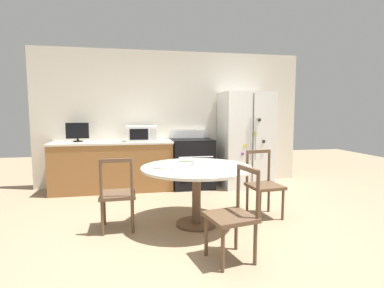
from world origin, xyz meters
name	(u,v)px	position (x,y,z in m)	size (l,w,h in m)	color
ground_plane	(202,236)	(0.00, 0.00, 0.00)	(14.00, 14.00, 0.00)	#9E8466
back_wall	(173,119)	(0.00, 2.65, 1.30)	(5.20, 0.10, 2.60)	silver
kitchen_counter	(113,166)	(-1.14, 2.29, 0.45)	(2.15, 0.64, 0.90)	#936033
refrigerator	(245,140)	(1.35, 2.20, 0.90)	(0.92, 0.80, 1.80)	white
oven_range	(192,163)	(0.32, 2.26, 0.47)	(0.76, 0.68, 1.08)	black
microwave	(142,134)	(-0.62, 2.28, 1.04)	(0.55, 0.39, 0.28)	white
countertop_tv	(77,132)	(-1.75, 2.37, 1.08)	(0.39, 0.16, 0.34)	black
dining_table	(196,176)	(0.01, 0.36, 0.63)	(1.39, 1.39, 0.75)	beige
dining_chair_near	(233,216)	(0.16, -0.60, 0.43)	(0.50, 0.50, 0.90)	brown
dining_chair_left	(117,195)	(-0.97, 0.37, 0.43)	(0.43, 0.43, 0.90)	brown
dining_chair_right	(264,185)	(0.97, 0.48, 0.43)	(0.46, 0.46, 0.90)	brown
candle_glass	(195,163)	(-0.01, 0.40, 0.79)	(0.09, 0.09, 0.09)	silver
folded_napkin	(186,160)	(-0.07, 0.74, 0.78)	(0.18, 0.06, 0.05)	beige
mail_stack	(165,166)	(-0.39, 0.40, 0.76)	(0.30, 0.35, 0.02)	white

